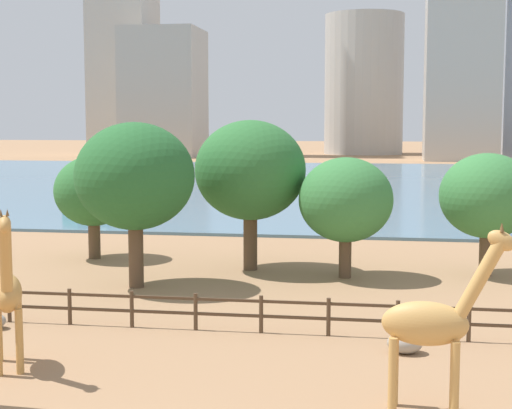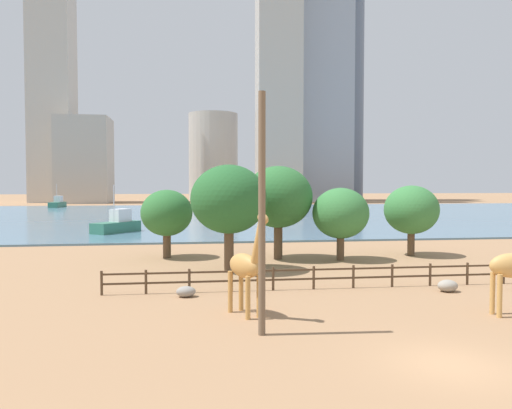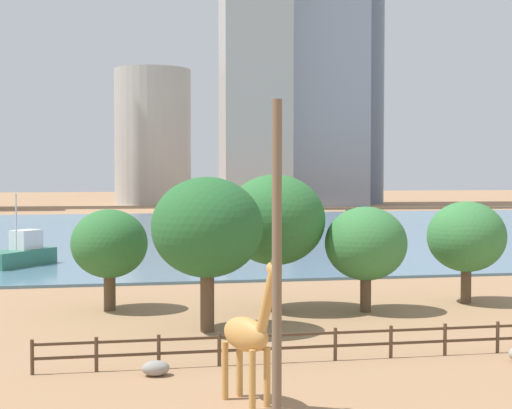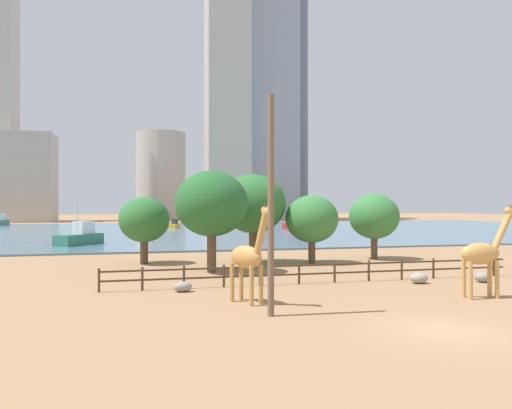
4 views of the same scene
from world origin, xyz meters
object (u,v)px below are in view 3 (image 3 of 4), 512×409
Objects in this scene: giraffe_tall at (249,334)px; tree_right_tall at (366,244)px; boulder_small at (156,368)px; boat_tug at (170,222)px; utility_pole at (277,268)px; tree_center_broad at (466,237)px; boat_sailboat at (21,254)px; boat_barge at (360,224)px; tree_right_small at (207,228)px; tree_left_large at (109,244)px; tree_left_small at (275,220)px.

giraffe_tall is 17.68m from tree_right_tall.
boat_tug is (6.49, 75.33, 0.55)m from boulder_small.
boulder_small is at bearing 15.42° from boat_tug.
utility_pole is 24.89m from tree_center_broad.
giraffe_tall is 0.77× the size of boat_sailboat.
utility_pole is 1.62× the size of boat_barge.
boat_sailboat is at bearing 112.64° from tree_right_small.
giraffe_tall is 72.45m from boat_barge.
boat_sailboat is (-19.98, 22.97, -2.49)m from tree_right_tall.
tree_left_large reaches higher than giraffe_tall.
tree_left_large is 0.94× the size of tree_center_broad.
tree_center_broad reaches higher than boat_barge.
tree_left_small reaches higher than boat_tug.
boat_tug is at bearing -164.17° from boat_sailboat.
giraffe_tall is 0.84× the size of tree_center_broad.
tree_right_small is 68.05m from boat_tug.
boulder_small is 35.01m from boat_sailboat.
tree_right_small is (-8.91, -3.56, 1.22)m from tree_right_tall.
tree_right_tall reaches higher than giraffe_tall.
giraffe_tall reaches higher than boat_tug.
boat_sailboat is (-8.22, 34.03, 0.85)m from boulder_small.
tree_right_tall is at bearing -12.86° from tree_left_large.
tree_right_small is (-4.25, -4.80, -0.01)m from tree_left_small.
boat_tug is at bearing -157.28° from boat_barge.
tree_right_tall is at bearing 122.44° from giraffe_tall.
boat_sailboat is 43.84m from boat_tug.
giraffe_tall reaches higher than boulder_small.
utility_pole is 75.16m from boat_barge.
tree_right_tall reaches higher than boat_barge.
tree_right_small is (-15.39, -5.15, 1.08)m from tree_center_broad.
utility_pole is 2.11× the size of boat_tug.
boat_tug is (3.51, 82.32, -3.90)m from utility_pole.
tree_center_broad is 0.80× the size of tree_right_small.
tree_left_large is 8.06m from tree_right_small.
boulder_small is (-2.70, 4.07, -1.97)m from giraffe_tall.
boat_tug is 25.29m from boat_barge.
boulder_small is 0.18× the size of tree_right_tall.
giraffe_tall is at bearing -60.52° from boat_barge.
tree_center_broad is 52.01m from boat_barge.
boat_sailboat is (-10.93, 38.09, -1.12)m from giraffe_tall.
tree_right_small is (-0.13, 14.49, 0.11)m from utility_pole.
giraffe_tall is 4.79× the size of boulder_small.
tree_right_small reaches higher than boat_barge.
boat_tug reaches higher than boulder_small.
boat_tug is 0.77× the size of boat_barge.
utility_pole reaches higher than boat_sailboat.
tree_center_broad is 6.68m from tree_right_tall.
tree_left_large is 0.75× the size of tree_right_small.
utility_pole is at bearing 50.70° from boat_sailboat.
boulder_small is 0.23× the size of boat_tug.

